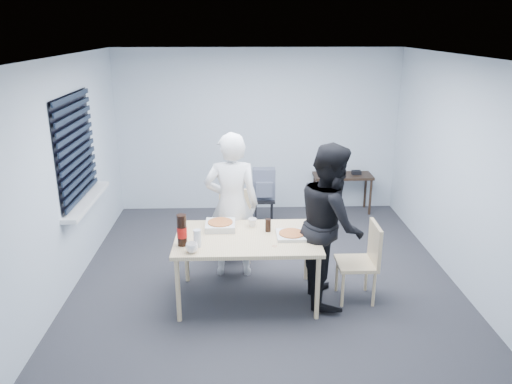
{
  "coord_description": "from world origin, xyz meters",
  "views": [
    {
      "loc": [
        -0.29,
        -5.39,
        2.91
      ],
      "look_at": [
        -0.11,
        0.1,
        1.07
      ],
      "focal_mm": 35.0,
      "sensor_mm": 36.0,
      "label": 1
    }
  ],
  "objects_px": {
    "stool": "(264,205)",
    "chair_far": "(235,219)",
    "mug_b": "(252,223)",
    "soda_bottle": "(182,231)",
    "backpack": "(264,184)",
    "mug_a": "(192,248)",
    "dining_table": "(247,242)",
    "chair_right": "(364,257)",
    "person_white": "(232,205)",
    "side_table": "(343,179)",
    "person_black": "(330,224)"
  },
  "relations": [
    {
      "from": "dining_table",
      "to": "chair_far",
      "type": "xyz_separation_m",
      "value": [
        -0.14,
        1.12,
        -0.18
      ]
    },
    {
      "from": "stool",
      "to": "mug_a",
      "type": "height_order",
      "value": "mug_a"
    },
    {
      "from": "side_table",
      "to": "mug_a",
      "type": "height_order",
      "value": "mug_a"
    },
    {
      "from": "chair_far",
      "to": "side_table",
      "type": "relative_size",
      "value": 0.95
    },
    {
      "from": "stool",
      "to": "chair_right",
      "type": "bearing_deg",
      "value": -65.02
    },
    {
      "from": "dining_table",
      "to": "stool",
      "type": "distance_m",
      "value": 2.15
    },
    {
      "from": "chair_right",
      "to": "person_white",
      "type": "bearing_deg",
      "value": 155.4
    },
    {
      "from": "person_white",
      "to": "backpack",
      "type": "bearing_deg",
      "value": -107.17
    },
    {
      "from": "dining_table",
      "to": "stool",
      "type": "xyz_separation_m",
      "value": [
        0.28,
        2.1,
        -0.35
      ]
    },
    {
      "from": "side_table",
      "to": "soda_bottle",
      "type": "distance_m",
      "value": 3.72
    },
    {
      "from": "side_table",
      "to": "chair_far",
      "type": "bearing_deg",
      "value": -137.01
    },
    {
      "from": "mug_b",
      "to": "soda_bottle",
      "type": "bearing_deg",
      "value": -146.61
    },
    {
      "from": "mug_b",
      "to": "soda_bottle",
      "type": "distance_m",
      "value": 0.89
    },
    {
      "from": "chair_far",
      "to": "side_table",
      "type": "height_order",
      "value": "chair_far"
    },
    {
      "from": "backpack",
      "to": "soda_bottle",
      "type": "relative_size",
      "value": 1.4
    },
    {
      "from": "dining_table",
      "to": "soda_bottle",
      "type": "height_order",
      "value": "soda_bottle"
    },
    {
      "from": "dining_table",
      "to": "mug_b",
      "type": "height_order",
      "value": "mug_b"
    },
    {
      "from": "chair_far",
      "to": "soda_bottle",
      "type": "xyz_separation_m",
      "value": [
        -0.53,
        -1.32,
        0.4
      ]
    },
    {
      "from": "stool",
      "to": "mug_a",
      "type": "distance_m",
      "value": 2.66
    },
    {
      "from": "side_table",
      "to": "mug_b",
      "type": "xyz_separation_m",
      "value": [
        -1.53,
        -2.44,
        0.25
      ]
    },
    {
      "from": "stool",
      "to": "chair_far",
      "type": "bearing_deg",
      "value": -112.97
    },
    {
      "from": "stool",
      "to": "dining_table",
      "type": "bearing_deg",
      "value": -97.59
    },
    {
      "from": "person_white",
      "to": "mug_a",
      "type": "relative_size",
      "value": 14.39
    },
    {
      "from": "mug_a",
      "to": "soda_bottle",
      "type": "height_order",
      "value": "soda_bottle"
    },
    {
      "from": "backpack",
      "to": "mug_a",
      "type": "height_order",
      "value": "backpack"
    },
    {
      "from": "backpack",
      "to": "mug_a",
      "type": "relative_size",
      "value": 3.79
    },
    {
      "from": "chair_right",
      "to": "side_table",
      "type": "height_order",
      "value": "chair_right"
    },
    {
      "from": "mug_b",
      "to": "backpack",
      "type": "bearing_deg",
      "value": 83.13
    },
    {
      "from": "person_black",
      "to": "side_table",
      "type": "bearing_deg",
      "value": -14.29
    },
    {
      "from": "chair_right",
      "to": "mug_a",
      "type": "bearing_deg",
      "value": -169.78
    },
    {
      "from": "side_table",
      "to": "dining_table",
      "type": "bearing_deg",
      "value": -120.23
    },
    {
      "from": "dining_table",
      "to": "person_white",
      "type": "relative_size",
      "value": 0.87
    },
    {
      "from": "backpack",
      "to": "person_white",
      "type": "bearing_deg",
      "value": -95.55
    },
    {
      "from": "soda_bottle",
      "to": "side_table",
      "type": "bearing_deg",
      "value": 52.31
    },
    {
      "from": "person_black",
      "to": "soda_bottle",
      "type": "xyz_separation_m",
      "value": [
        -1.57,
        -0.21,
        0.03
      ]
    },
    {
      "from": "dining_table",
      "to": "chair_far",
      "type": "height_order",
      "value": "chair_far"
    },
    {
      "from": "chair_far",
      "to": "side_table",
      "type": "distance_m",
      "value": 2.36
    },
    {
      "from": "chair_right",
      "to": "side_table",
      "type": "relative_size",
      "value": 0.95
    },
    {
      "from": "stool",
      "to": "person_black",
      "type": "bearing_deg",
      "value": -73.62
    },
    {
      "from": "mug_b",
      "to": "chair_far",
      "type": "bearing_deg",
      "value": 103.55
    },
    {
      "from": "soda_bottle",
      "to": "dining_table",
      "type": "bearing_deg",
      "value": 16.49
    },
    {
      "from": "mug_a",
      "to": "soda_bottle",
      "type": "relative_size",
      "value": 0.37
    },
    {
      "from": "mug_a",
      "to": "dining_table",
      "type": "bearing_deg",
      "value": 33.65
    },
    {
      "from": "person_white",
      "to": "soda_bottle",
      "type": "bearing_deg",
      "value": 58.75
    },
    {
      "from": "mug_a",
      "to": "mug_b",
      "type": "height_order",
      "value": "mug_a"
    },
    {
      "from": "dining_table",
      "to": "stool",
      "type": "height_order",
      "value": "dining_table"
    },
    {
      "from": "person_white",
      "to": "dining_table",
      "type": "bearing_deg",
      "value": 105.41
    },
    {
      "from": "backpack",
      "to": "side_table",
      "type": "bearing_deg",
      "value": 37.61
    },
    {
      "from": "person_white",
      "to": "mug_a",
      "type": "distance_m",
      "value": 1.07
    },
    {
      "from": "mug_b",
      "to": "chair_right",
      "type": "bearing_deg",
      "value": -14.99
    }
  ]
}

